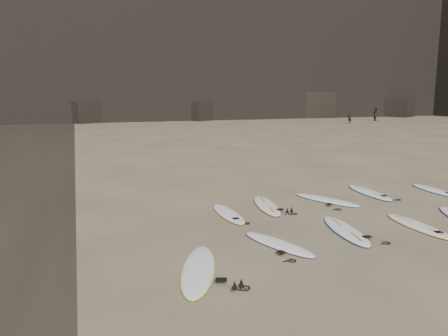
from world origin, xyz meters
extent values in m
plane|color=#897559|center=(0.00, 0.00, 0.00)|extent=(240.00, 240.00, 0.00)
cube|color=black|center=(8.00, 45.00, 1.16)|extent=(4.23, 4.46, 2.33)
cube|color=black|center=(25.00, 46.00, 1.80)|extent=(5.95, 5.19, 3.59)
cube|color=black|center=(38.00, 44.00, 1.44)|extent=(5.31, 5.56, 2.88)
cube|color=black|center=(-6.00, 45.00, 1.25)|extent=(4.49, 4.76, 2.49)
ellipsoid|color=white|center=(-4.66, -1.19, 0.05)|extent=(1.51, 2.73, 0.10)
ellipsoid|color=white|center=(-2.46, -0.33, 0.04)|extent=(1.27, 2.30, 0.08)
ellipsoid|color=white|center=(-0.36, 0.02, 0.05)|extent=(1.08, 2.63, 0.09)
ellipsoid|color=white|center=(1.72, -0.27, 0.04)|extent=(0.65, 2.44, 0.09)
ellipsoid|color=white|center=(-2.72, 2.50, 0.04)|extent=(0.56, 2.28, 0.08)
ellipsoid|color=white|center=(-1.26, 2.99, 0.05)|extent=(1.06, 2.59, 0.09)
ellipsoid|color=white|center=(0.93, 3.02, 0.04)|extent=(1.57, 2.51, 0.09)
ellipsoid|color=white|center=(2.97, 3.48, 0.05)|extent=(0.82, 2.64, 0.09)
ellipsoid|color=white|center=(5.44, 3.04, 0.04)|extent=(0.72, 2.28, 0.08)
imported|color=black|center=(22.94, 33.65, 0.78)|extent=(0.39, 0.58, 1.56)
imported|color=black|center=(28.98, 36.84, 0.83)|extent=(0.81, 0.94, 1.67)
camera|label=1|loc=(-6.85, -9.26, 3.59)|focal=35.00mm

